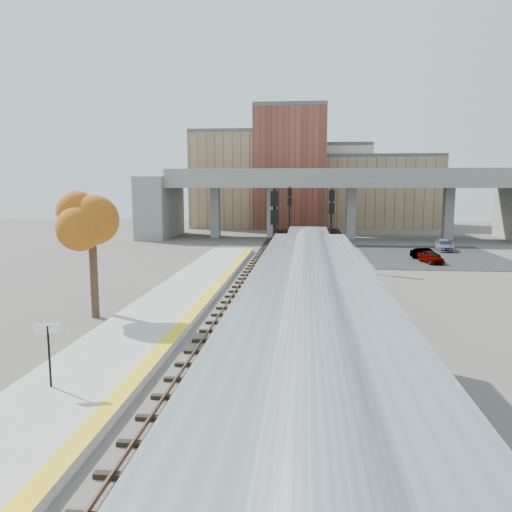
% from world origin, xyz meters
% --- Properties ---
extents(ground, '(160.00, 160.00, 0.00)m').
position_xyz_m(ground, '(0.00, 0.00, 0.00)').
color(ground, '#47423D').
rests_on(ground, ground).
extents(platform, '(4.50, 60.00, 0.35)m').
position_xyz_m(platform, '(-7.25, 0.00, 0.17)').
color(platform, '#9E9E99').
rests_on(platform, ground).
extents(yellow_strip, '(0.70, 60.00, 0.01)m').
position_xyz_m(yellow_strip, '(-5.35, 0.00, 0.35)').
color(yellow_strip, yellow).
rests_on(yellow_strip, platform).
extents(tracks, '(10.70, 95.00, 0.25)m').
position_xyz_m(tracks, '(0.93, 12.50, 0.08)').
color(tracks, black).
rests_on(tracks, ground).
extents(overpass, '(54.00, 12.00, 9.50)m').
position_xyz_m(overpass, '(4.92, 45.00, 5.81)').
color(overpass, slate).
rests_on(overpass, ground).
extents(buildings_far, '(43.00, 21.00, 20.60)m').
position_xyz_m(buildings_far, '(1.26, 66.57, 7.88)').
color(buildings_far, '#997859').
rests_on(buildings_far, ground).
extents(parking_lot, '(14.00, 18.00, 0.04)m').
position_xyz_m(parking_lot, '(14.00, 28.00, 0.02)').
color(parking_lot, black).
rests_on(parking_lot, ground).
extents(locomotive, '(3.02, 19.05, 4.10)m').
position_xyz_m(locomotive, '(1.00, 6.99, 2.28)').
color(locomotive, '#A8AAB2').
rests_on(locomotive, ground).
extents(coach, '(3.03, 25.00, 5.00)m').
position_xyz_m(coach, '(1.00, -15.61, 2.80)').
color(coach, '#A8AAB2').
rests_on(coach, ground).
extents(signal_mast_near, '(0.60, 0.64, 7.16)m').
position_xyz_m(signal_mast_near, '(-1.10, 5.58, 3.57)').
color(signal_mast_near, '#9E9E99').
rests_on(signal_mast_near, ground).
extents(signal_mast_mid, '(0.60, 0.64, 7.07)m').
position_xyz_m(signal_mast_mid, '(3.00, 18.85, 3.51)').
color(signal_mast_mid, '#9E9E99').
rests_on(signal_mast_mid, ground).
extents(signal_mast_far, '(0.60, 0.64, 7.18)m').
position_xyz_m(signal_mast_far, '(-1.10, 33.31, 3.59)').
color(signal_mast_far, '#9E9E99').
rests_on(signal_mast_far, ground).
extents(station_sign, '(0.88, 0.29, 2.27)m').
position_xyz_m(station_sign, '(-8.00, -9.05, 1.98)').
color(station_sign, black).
rests_on(station_sign, platform).
extents(tree, '(3.60, 3.60, 6.88)m').
position_xyz_m(tree, '(-10.85, 1.27, 5.10)').
color(tree, '#382619').
rests_on(tree, ground).
extents(car_a, '(2.07, 3.62, 1.16)m').
position_xyz_m(car_a, '(12.66, 23.24, 0.62)').
color(car_a, '#99999E').
rests_on(car_a, parking_lot).
extents(car_b, '(2.46, 3.62, 1.13)m').
position_xyz_m(car_b, '(12.55, 25.02, 0.60)').
color(car_b, '#99999E').
rests_on(car_b, parking_lot).
extents(car_c, '(2.14, 4.35, 1.22)m').
position_xyz_m(car_c, '(16.35, 32.53, 0.65)').
color(car_c, '#99999E').
rests_on(car_c, parking_lot).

